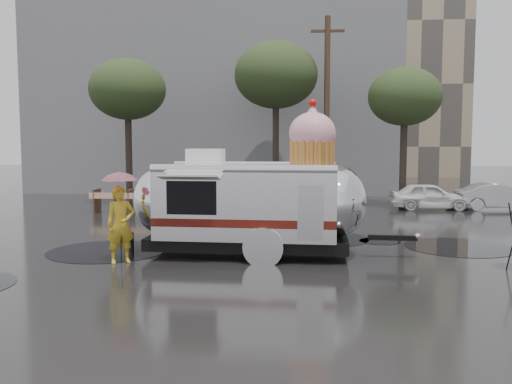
{
  "coord_description": "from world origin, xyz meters",
  "views": [
    {
      "loc": [
        1.02,
        -12.58,
        2.95
      ],
      "look_at": [
        -0.02,
        1.62,
        1.67
      ],
      "focal_mm": 38.0,
      "sensor_mm": 36.0,
      "label": 1
    }
  ],
  "objects": [
    {
      "name": "umbrella_pink",
      "position": [
        -3.28,
        0.35,
        1.91
      ],
      "size": [
        1.07,
        1.07,
        2.28
      ],
      "color": "#CA7D92",
      "rests_on": "ground"
    },
    {
      "name": "tree_left",
      "position": [
        -7.0,
        13.0,
        5.48
      ],
      "size": [
        3.64,
        3.64,
        6.95
      ],
      "color": "#382D26",
      "rests_on": "ground"
    },
    {
      "name": "person_left",
      "position": [
        -3.28,
        0.35,
        0.95
      ],
      "size": [
        0.82,
        0.75,
        1.91
      ],
      "primitive_type": "imported",
      "rotation": [
        0.0,
        0.0,
        0.54
      ],
      "color": "gold",
      "rests_on": "ground"
    },
    {
      "name": "puddles",
      "position": [
        -0.4,
        1.96,
        0.0
      ],
      "size": [
        14.76,
        9.15,
        0.01
      ],
      "color": "black",
      "rests_on": "ground"
    },
    {
      "name": "tree_mid",
      "position": [
        0.0,
        15.0,
        6.34
      ],
      "size": [
        4.2,
        4.2,
        8.03
      ],
      "color": "#382D26",
      "rests_on": "ground"
    },
    {
      "name": "utility_pole",
      "position": [
        2.5,
        14.0,
        4.62
      ],
      "size": [
        1.6,
        0.28,
        9.0
      ],
      "color": "#473323",
      "rests_on": "ground"
    },
    {
      "name": "grey_building",
      "position": [
        -4.0,
        24.0,
        6.5
      ],
      "size": [
        22.0,
        12.0,
        13.0
      ],
      "primitive_type": "cube",
      "color": "#5F5E63",
      "rests_on": "ground"
    },
    {
      "name": "airstream_trailer",
      "position": [
        -0.12,
        1.61,
        1.46
      ],
      "size": [
        7.74,
        3.04,
        4.17
      ],
      "rotation": [
        0.0,
        0.0,
        -0.05
      ],
      "color": "silver",
      "rests_on": "ground"
    },
    {
      "name": "ground",
      "position": [
        0.0,
        0.0,
        0.0
      ],
      "size": [
        120.0,
        120.0,
        0.0
      ],
      "primitive_type": "plane",
      "color": "black",
      "rests_on": "ground"
    },
    {
      "name": "tree_right",
      "position": [
        6.0,
        13.0,
        5.06
      ],
      "size": [
        3.36,
        3.36,
        6.42
      ],
      "color": "#382D26",
      "rests_on": "ground"
    },
    {
      "name": "barricade_row",
      "position": [
        -5.55,
        9.96,
        0.52
      ],
      "size": [
        4.3,
        0.8,
        1.0
      ],
      "color": "#473323",
      "rests_on": "ground"
    }
  ]
}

